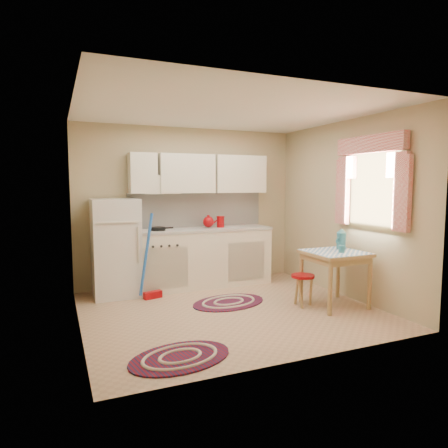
{
  "coord_description": "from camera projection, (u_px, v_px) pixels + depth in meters",
  "views": [
    {
      "loc": [
        -2.01,
        -4.56,
        1.6
      ],
      "look_at": [
        0.04,
        0.25,
        1.08
      ],
      "focal_mm": 32.0,
      "sensor_mm": 36.0,
      "label": 1
    }
  ],
  "objects": [
    {
      "name": "base_cabinets",
      "position": [
        200.0,
        258.0,
        6.29
      ],
      "size": [
        2.25,
        0.6,
        0.88
      ],
      "primitive_type": "cube",
      "color": "#EEE9CF",
      "rests_on": "ground"
    },
    {
      "name": "red_canister",
      "position": [
        221.0,
        222.0,
        6.37
      ],
      "size": [
        0.12,
        0.12,
        0.16
      ],
      "primitive_type": "cylinder",
      "rotation": [
        0.0,
        0.0,
        0.06
      ],
      "color": "#99050A",
      "rests_on": "countertop"
    },
    {
      "name": "fridge",
      "position": [
        116.0,
        248.0,
        5.71
      ],
      "size": [
        0.65,
        0.6,
        1.4
      ],
      "primitive_type": "cube",
      "color": "silver",
      "rests_on": "ground"
    },
    {
      "name": "stool",
      "position": [
        303.0,
        290.0,
        5.27
      ],
      "size": [
        0.35,
        0.35,
        0.42
      ],
      "primitive_type": "cylinder",
      "rotation": [
        0.0,
        0.0,
        0.19
      ],
      "color": "#99050A",
      "rests_on": "ground"
    },
    {
      "name": "mug",
      "position": [
        342.0,
        249.0,
        5.15
      ],
      "size": [
        0.1,
        0.1,
        0.1
      ],
      "primitive_type": "cylinder",
      "rotation": [
        0.0,
        0.0,
        -0.22
      ],
      "color": "teal",
      "rests_on": "table"
    },
    {
      "name": "countertop",
      "position": [
        199.0,
        230.0,
        6.24
      ],
      "size": [
        2.27,
        0.62,
        0.04
      ],
      "primitive_type": "cube",
      "color": "#B1ADA8",
      "rests_on": "base_cabinets"
    },
    {
      "name": "frying_pan",
      "position": [
        158.0,
        229.0,
        5.93
      ],
      "size": [
        0.25,
        0.25,
        0.05
      ],
      "primitive_type": "cylinder",
      "rotation": [
        0.0,
        0.0,
        0.2
      ],
      "color": "black",
      "rests_on": "countertop"
    },
    {
      "name": "rug_center",
      "position": [
        229.0,
        302.0,
        5.42
      ],
      "size": [
        1.17,
        0.89,
        0.02
      ],
      "primitive_type": null,
      "rotation": [
        0.0,
        0.0,
        0.2
      ],
      "color": "maroon",
      "rests_on": "ground"
    },
    {
      "name": "coffee_pot",
      "position": [
        341.0,
        238.0,
        5.4
      ],
      "size": [
        0.18,
        0.16,
        0.31
      ],
      "primitive_type": null,
      "rotation": [
        0.0,
        0.0,
        0.22
      ],
      "color": "teal",
      "rests_on": "table"
    },
    {
      "name": "red_kettle",
      "position": [
        208.0,
        222.0,
        6.29
      ],
      "size": [
        0.23,
        0.21,
        0.19
      ],
      "primitive_type": null,
      "rotation": [
        0.0,
        0.0,
        -0.24
      ],
      "color": "#99050A",
      "rests_on": "countertop"
    },
    {
      "name": "rug_left",
      "position": [
        180.0,
        357.0,
        3.69
      ],
      "size": [
        1.1,
        0.83,
        0.02
      ],
      "primitive_type": null,
      "rotation": [
        0.0,
        0.0,
        0.19
      ],
      "color": "maroon",
      "rests_on": "ground"
    },
    {
      "name": "broom",
      "position": [
        152.0,
        256.0,
        5.57
      ],
      "size": [
        0.3,
        0.19,
        1.2
      ],
      "primitive_type": null,
      "rotation": [
        0.0,
        0.0,
        0.25
      ],
      "color": "blue",
      "rests_on": "ground"
    },
    {
      "name": "table",
      "position": [
        334.0,
        279.0,
        5.27
      ],
      "size": [
        0.72,
        0.72,
        0.72
      ],
      "primitive_type": "cube",
      "color": "tan",
      "rests_on": "ground"
    },
    {
      "name": "room_shell",
      "position": [
        233.0,
        185.0,
        5.24
      ],
      "size": [
        3.64,
        3.6,
        2.52
      ],
      "color": "tan",
      "rests_on": "ground"
    }
  ]
}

